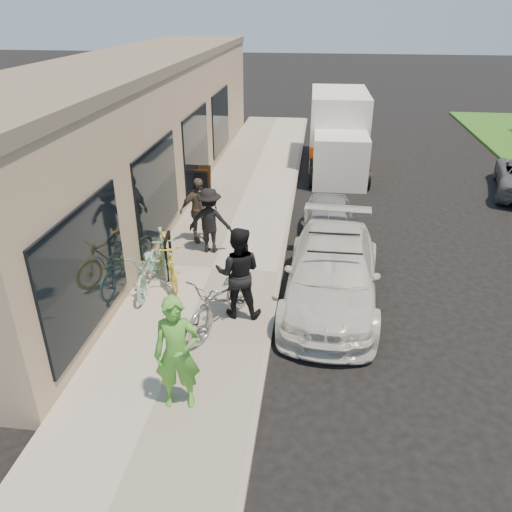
{
  "coord_description": "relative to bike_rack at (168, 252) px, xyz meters",
  "views": [
    {
      "loc": [
        0.26,
        -6.9,
        5.6
      ],
      "look_at": [
        -0.86,
        1.96,
        1.05
      ],
      "focal_mm": 35.0,
      "sensor_mm": 36.0,
      "label": 1
    }
  ],
  "objects": [
    {
      "name": "ground",
      "position": [
        2.88,
        -2.56,
        -0.73
      ],
      "size": [
        120.0,
        120.0,
        0.0
      ],
      "primitive_type": "plane",
      "color": "black",
      "rests_on": "ground"
    },
    {
      "name": "sidewalk",
      "position": [
        0.88,
        0.44,
        -0.65
      ],
      "size": [
        3.0,
        34.0,
        0.15
      ],
      "primitive_type": "cube",
      "color": "#A9A398",
      "rests_on": "ground"
    },
    {
      "name": "curb",
      "position": [
        2.43,
        0.44,
        -0.66
      ],
      "size": [
        0.12,
        34.0,
        0.13
      ],
      "primitive_type": "cube",
      "color": "gray",
      "rests_on": "ground"
    },
    {
      "name": "storefront",
      "position": [
        -2.37,
        5.43,
        1.39
      ],
      "size": [
        3.6,
        20.0,
        4.22
      ],
      "color": "tan",
      "rests_on": "ground"
    },
    {
      "name": "bike_rack",
      "position": [
        0.0,
        0.0,
        0.0
      ],
      "size": [
        0.16,
        0.68,
        0.96
      ],
      "rotation": [
        0.0,
        0.0,
        0.15
      ],
      "color": "black",
      "rests_on": "sidewalk"
    },
    {
      "name": "sandwich_board",
      "position": [
        -0.43,
        5.14,
        -0.12
      ],
      "size": [
        0.59,
        0.6,
        0.91
      ],
      "rotation": [
        0.0,
        0.0,
        0.08
      ],
      "color": "black",
      "rests_on": "sidewalk"
    },
    {
      "name": "sedan_white",
      "position": [
        3.57,
        -0.38,
        -0.06
      ],
      "size": [
        2.12,
        4.69,
        1.37
      ],
      "rotation": [
        0.0,
        0.0,
        -0.06
      ],
      "color": "silver",
      "rests_on": "ground"
    },
    {
      "name": "sedan_silver",
      "position": [
        3.49,
        2.36,
        -0.16
      ],
      "size": [
        1.4,
        3.37,
        1.14
      ],
      "primitive_type": "imported",
      "rotation": [
        0.0,
        0.0,
        -0.02
      ],
      "color": "#A3A2A8",
      "rests_on": "ground"
    },
    {
      "name": "moving_truck",
      "position": [
        3.85,
        9.4,
        0.46
      ],
      "size": [
        2.15,
        5.49,
        2.68
      ],
      "rotation": [
        0.0,
        0.0,
        0.02
      ],
      "color": "white",
      "rests_on": "ground"
    },
    {
      "name": "tandem_bike",
      "position": [
        1.54,
        -1.75,
        -0.02
      ],
      "size": [
        1.49,
        2.25,
        1.12
      ],
      "primitive_type": "imported",
      "rotation": [
        0.0,
        0.0,
        -0.39
      ],
      "color": "#ABABAD",
      "rests_on": "sidewalk"
    },
    {
      "name": "woman_rider",
      "position": [
        1.28,
        -3.87,
        0.34
      ],
      "size": [
        0.73,
        0.54,
        1.84
      ],
      "primitive_type": "imported",
      "rotation": [
        0.0,
        0.0,
        0.16
      ],
      "color": "#55A938",
      "rests_on": "sidewalk"
    },
    {
      "name": "man_standing",
      "position": [
        1.77,
        -1.35,
        0.33
      ],
      "size": [
        0.9,
        0.71,
        1.83
      ],
      "primitive_type": "imported",
      "rotation": [
        0.0,
        0.0,
        3.16
      ],
      "color": "black",
      "rests_on": "sidewalk"
    },
    {
      "name": "cruiser_bike_a",
      "position": [
        -0.2,
        0.19,
        -0.11
      ],
      "size": [
        1.0,
        1.62,
        0.94
      ],
      "primitive_type": "imported",
      "rotation": [
        0.0,
        0.0,
        0.39
      ],
      "color": "#86C8BF",
      "rests_on": "sidewalk"
    },
    {
      "name": "cruiser_bike_b",
      "position": [
        -0.27,
        -0.62,
        -0.11
      ],
      "size": [
        0.81,
        1.84,
        0.94
      ],
      "primitive_type": "imported",
      "rotation": [
        0.0,
        0.0,
        0.11
      ],
      "color": "#86C8BF",
      "rests_on": "sidewalk"
    },
    {
      "name": "cruiser_bike_c",
      "position": [
        0.08,
        -0.33,
        -0.05
      ],
      "size": [
        1.26,
        1.8,
        1.06
      ],
      "primitive_type": "imported",
      "rotation": [
        0.0,
        0.0,
        0.48
      ],
      "color": "gold",
      "rests_on": "sidewalk"
    },
    {
      "name": "bystander_a",
      "position": [
        0.67,
        1.31,
        0.22
      ],
      "size": [
        1.05,
        0.62,
        1.6
      ],
      "primitive_type": "imported",
      "rotation": [
        0.0,
        0.0,
        3.17
      ],
      "color": "black",
      "rests_on": "sidewalk"
    },
    {
      "name": "bystander_b",
      "position": [
        0.26,
        1.88,
        0.25
      ],
      "size": [
        1.04,
        0.86,
        1.66
      ],
      "primitive_type": "imported",
      "rotation": [
        0.0,
        0.0,
        0.56
      ],
      "color": "brown",
      "rests_on": "sidewalk"
    }
  ]
}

